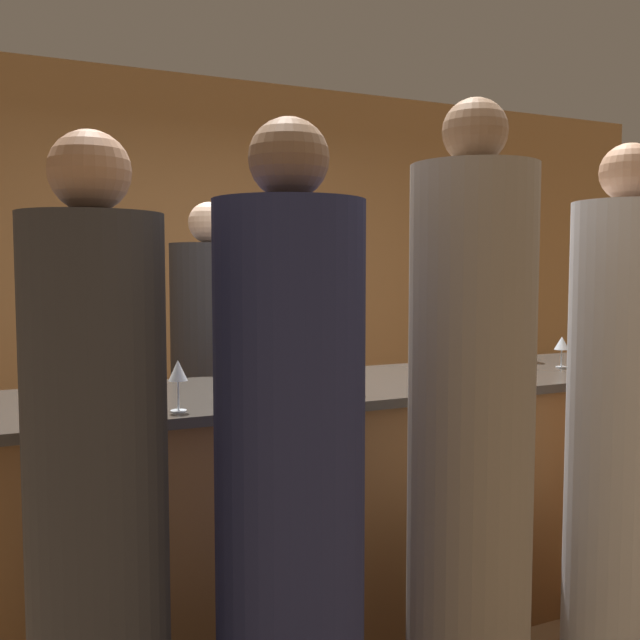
{
  "coord_description": "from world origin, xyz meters",
  "views": [
    {
      "loc": [
        -1.41,
        -2.55,
        1.47
      ],
      "look_at": [
        -0.17,
        0.1,
        1.25
      ],
      "focal_mm": 40.0,
      "sensor_mm": 36.0,
      "label": 1
    }
  ],
  "objects_px": {
    "guest_1": "(470,448)",
    "wine_bottle_1": "(608,346)",
    "wine_bottle_0": "(526,337)",
    "ice_bucket": "(483,348)",
    "guest_0": "(621,441)",
    "guest_3": "(290,501)",
    "guest_4": "(98,530)",
    "bartender": "(211,398)"
  },
  "relations": [
    {
      "from": "guest_1",
      "to": "wine_bottle_0",
      "type": "relative_size",
      "value": 6.48
    },
    {
      "from": "guest_1",
      "to": "wine_bottle_1",
      "type": "bearing_deg",
      "value": 26.31
    },
    {
      "from": "guest_0",
      "to": "wine_bottle_1",
      "type": "relative_size",
      "value": 6.56
    },
    {
      "from": "bartender",
      "to": "guest_4",
      "type": "height_order",
      "value": "guest_4"
    },
    {
      "from": "guest_0",
      "to": "guest_3",
      "type": "relative_size",
      "value": 1.02
    },
    {
      "from": "guest_1",
      "to": "guest_3",
      "type": "height_order",
      "value": "guest_1"
    },
    {
      "from": "guest_1",
      "to": "guest_0",
      "type": "bearing_deg",
      "value": -1.08
    },
    {
      "from": "ice_bucket",
      "to": "bartender",
      "type": "bearing_deg",
      "value": 142.05
    },
    {
      "from": "wine_bottle_1",
      "to": "wine_bottle_0",
      "type": "bearing_deg",
      "value": 105.17
    },
    {
      "from": "wine_bottle_1",
      "to": "guest_1",
      "type": "bearing_deg",
      "value": -153.69
    },
    {
      "from": "guest_1",
      "to": "ice_bucket",
      "type": "bearing_deg",
      "value": 50.06
    },
    {
      "from": "guest_4",
      "to": "guest_1",
      "type": "bearing_deg",
      "value": -0.11
    },
    {
      "from": "guest_3",
      "to": "guest_4",
      "type": "distance_m",
      "value": 0.48
    },
    {
      "from": "wine_bottle_0",
      "to": "ice_bucket",
      "type": "relative_size",
      "value": 1.46
    },
    {
      "from": "guest_1",
      "to": "ice_bucket",
      "type": "relative_size",
      "value": 9.48
    },
    {
      "from": "wine_bottle_1",
      "to": "guest_4",
      "type": "bearing_deg",
      "value": -165.5
    },
    {
      "from": "bartender",
      "to": "guest_3",
      "type": "xyz_separation_m",
      "value": [
        -0.28,
        -1.68,
        0.03
      ]
    },
    {
      "from": "guest_1",
      "to": "wine_bottle_1",
      "type": "xyz_separation_m",
      "value": [
        1.22,
        0.6,
        0.2
      ]
    },
    {
      "from": "bartender",
      "to": "ice_bucket",
      "type": "xyz_separation_m",
      "value": [
        1.03,
        -0.8,
        0.28
      ]
    },
    {
      "from": "guest_4",
      "to": "wine_bottle_0",
      "type": "distance_m",
      "value": 2.45
    },
    {
      "from": "wine_bottle_0",
      "to": "ice_bucket",
      "type": "bearing_deg",
      "value": -154.09
    },
    {
      "from": "bartender",
      "to": "guest_3",
      "type": "distance_m",
      "value": 1.7
    },
    {
      "from": "guest_3",
      "to": "ice_bucket",
      "type": "height_order",
      "value": "guest_3"
    },
    {
      "from": "wine_bottle_0",
      "to": "bartender",
      "type": "bearing_deg",
      "value": 157.52
    },
    {
      "from": "guest_1",
      "to": "wine_bottle_0",
      "type": "bearing_deg",
      "value": 42.78
    },
    {
      "from": "bartender",
      "to": "guest_0",
      "type": "relative_size",
      "value": 0.95
    },
    {
      "from": "bartender",
      "to": "wine_bottle_0",
      "type": "bearing_deg",
      "value": 157.52
    },
    {
      "from": "guest_1",
      "to": "guest_3",
      "type": "relative_size",
      "value": 1.07
    },
    {
      "from": "guest_1",
      "to": "guest_3",
      "type": "xyz_separation_m",
      "value": [
        -0.62,
        -0.06,
        -0.06
      ]
    },
    {
      "from": "wine_bottle_0",
      "to": "guest_4",
      "type": "bearing_deg",
      "value": -155.21
    },
    {
      "from": "ice_bucket",
      "to": "guest_3",
      "type": "bearing_deg",
      "value": -146.22
    },
    {
      "from": "guest_1",
      "to": "guest_4",
      "type": "height_order",
      "value": "guest_1"
    },
    {
      "from": "guest_0",
      "to": "wine_bottle_1",
      "type": "distance_m",
      "value": 0.89
    },
    {
      "from": "guest_3",
      "to": "wine_bottle_1",
      "type": "bearing_deg",
      "value": 19.7
    },
    {
      "from": "wine_bottle_1",
      "to": "ice_bucket",
      "type": "xyz_separation_m",
      "value": [
        -0.53,
        0.22,
        -0.01
      ]
    },
    {
      "from": "guest_1",
      "to": "wine_bottle_0",
      "type": "height_order",
      "value": "guest_1"
    },
    {
      "from": "bartender",
      "to": "ice_bucket",
      "type": "bearing_deg",
      "value": 142.05
    },
    {
      "from": "guest_0",
      "to": "wine_bottle_1",
      "type": "bearing_deg",
      "value": 46.03
    },
    {
      "from": "guest_1",
      "to": "guest_4",
      "type": "relative_size",
      "value": 1.1
    },
    {
      "from": "guest_3",
      "to": "wine_bottle_1",
      "type": "height_order",
      "value": "guest_3"
    },
    {
      "from": "guest_3",
      "to": "wine_bottle_1",
      "type": "relative_size",
      "value": 6.44
    },
    {
      "from": "bartender",
      "to": "guest_4",
      "type": "relative_size",
      "value": 1.0
    }
  ]
}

